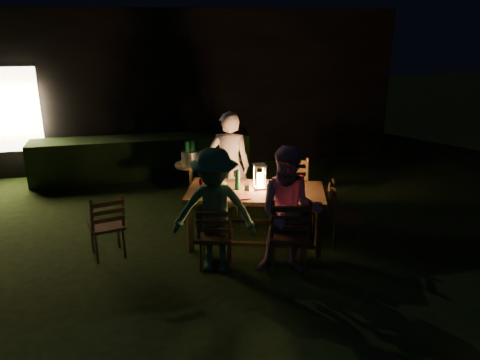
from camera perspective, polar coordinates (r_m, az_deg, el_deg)
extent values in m
plane|color=black|center=(6.15, -5.79, -9.87)|extent=(40.00, 40.00, 0.00)
cube|color=black|center=(11.67, -10.07, 11.84)|extent=(10.00, 4.00, 3.20)
cube|color=#FFE5B2|center=(9.96, -25.71, 7.71)|extent=(0.90, 0.06, 1.60)
cube|color=black|center=(9.47, -11.82, 2.77)|extent=(4.20, 0.70, 0.80)
cube|color=#4D3019|center=(6.37, 1.92, -1.48)|extent=(2.04, 1.44, 0.06)
cube|color=#4D3019|center=(6.27, -6.07, -5.85)|extent=(0.07, 0.07, 0.68)
cube|color=#4D3019|center=(6.96, -4.89, -3.28)|extent=(0.07, 0.07, 0.68)
cube|color=#4D3019|center=(6.19, 9.54, -6.38)|extent=(0.07, 0.07, 0.68)
cube|color=#4D3019|center=(6.88, 9.11, -3.71)|extent=(0.07, 0.07, 0.68)
cube|color=#4D3019|center=(5.84, -2.98, -6.76)|extent=(0.51, 0.50, 0.04)
cube|color=#4D3019|center=(5.57, -3.22, -5.09)|extent=(0.44, 0.25, 0.49)
cube|color=#4D3019|center=(5.77, 5.96, -6.58)|extent=(0.57, 0.55, 0.04)
cube|color=#4D3019|center=(5.46, 6.20, -4.65)|extent=(0.49, 0.27, 0.55)
cube|color=#4D3019|center=(7.20, -1.34, -1.36)|extent=(0.60, 0.59, 0.04)
cube|color=#4D3019|center=(7.29, -0.99, 1.30)|extent=(0.48, 0.33, 0.53)
cube|color=#4D3019|center=(7.17, 6.64, -1.70)|extent=(0.53, 0.52, 0.04)
cube|color=#4D3019|center=(7.26, 6.60, 0.90)|extent=(0.46, 0.25, 0.52)
cube|color=#4D3019|center=(6.54, 12.92, -4.40)|extent=(0.53, 0.54, 0.04)
cube|color=#4D3019|center=(6.45, 11.51, -2.16)|extent=(0.30, 0.43, 0.48)
cube|color=#4D3019|center=(6.33, -15.96, -5.38)|extent=(0.50, 0.49, 0.04)
cube|color=#4D3019|center=(6.06, -15.86, -3.72)|extent=(0.44, 0.23, 0.49)
imported|color=beige|center=(7.15, -1.30, 1.71)|extent=(0.71, 0.58, 1.69)
imported|color=#C487A5|center=(5.58, 6.07, -3.92)|extent=(0.92, 0.81, 1.60)
imported|color=#387148|center=(5.64, -3.14, -3.80)|extent=(1.14, 0.86, 1.56)
cube|color=white|center=(6.40, 2.40, -0.96)|extent=(0.15, 0.15, 0.03)
cube|color=white|center=(6.30, 2.44, 1.78)|extent=(0.16, 0.16, 0.03)
cylinder|color=#FF9E3F|center=(6.36, 2.41, 0.01)|extent=(0.09, 0.09, 0.18)
cylinder|color=white|center=(6.61, -2.73, -0.37)|extent=(0.25, 0.25, 0.01)
cylinder|color=white|center=(6.20, -3.27, -1.69)|extent=(0.25, 0.25, 0.01)
cylinder|color=white|center=(6.56, 5.96, -0.63)|extent=(0.25, 0.25, 0.01)
cylinder|color=white|center=(6.14, 6.00, -1.98)|extent=(0.25, 0.25, 0.01)
cylinder|color=#0F471E|center=(6.33, -0.32, 0.03)|extent=(0.07, 0.07, 0.28)
cube|color=red|center=(6.07, 0.34, -2.15)|extent=(0.18, 0.14, 0.01)
cube|color=red|center=(6.07, 6.95, -2.28)|extent=(0.18, 0.14, 0.01)
cube|color=black|center=(6.14, -4.02, -1.96)|extent=(0.14, 0.07, 0.01)
cylinder|color=olive|center=(7.81, -6.04, 1.86)|extent=(0.52, 0.52, 0.04)
cylinder|color=olive|center=(7.92, -5.96, -0.51)|extent=(0.06, 0.06, 0.68)
cylinder|color=#A5A8AD|center=(7.78, -6.07, 2.77)|extent=(0.30, 0.30, 0.22)
cylinder|color=#0F471E|center=(7.72, -6.42, 3.03)|extent=(0.07, 0.07, 0.32)
cylinder|color=#0F471E|center=(7.81, -5.76, 3.23)|extent=(0.07, 0.07, 0.32)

